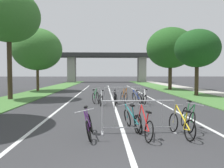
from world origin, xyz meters
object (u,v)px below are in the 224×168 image
object	(u,v)px
tree_left_pine_far	(37,49)
bicycle_black_3	(116,99)
tree_right_oak_mid	(170,48)
bicycle_green_0	(188,118)
crowd_barrier_nearest	(139,117)
bicycle_orange_7	(124,97)
bicycle_silver_1	(101,99)
bicycle_white_6	(144,98)
tree_left_maple_mid	(9,16)
bicycle_teal_4	(132,120)
bicycle_purple_5	(89,125)
bicycle_blue_8	(137,97)
bicycle_red_2	(143,126)
tree_right_cypress_far	(197,49)
bicycle_green_10	(96,97)
bicycle_yellow_9	(181,125)
crowd_barrier_second	(123,95)

from	to	relation	value
tree_left_pine_far	bicycle_black_3	distance (m)	13.74
tree_right_oak_mid	bicycle_green_0	size ratio (longest dim) A/B	4.20
crowd_barrier_nearest	bicycle_orange_7	distance (m)	7.46
bicycle_silver_1	bicycle_white_6	world-z (taller)	bicycle_white_6
tree_left_maple_mid	bicycle_teal_4	distance (m)	13.10
bicycle_silver_1	bicycle_orange_7	xyz separation A→B (m)	(1.51, 1.09, 0.03)
bicycle_purple_5	bicycle_blue_8	xyz separation A→B (m)	(2.57, 7.77, -0.01)
tree_left_pine_far	tree_left_maple_mid	bearing A→B (deg)	-87.88
bicycle_purple_5	bicycle_teal_4	bearing A→B (deg)	-152.98
bicycle_white_6	bicycle_blue_8	xyz separation A→B (m)	(-0.32, 0.93, -0.03)
tree_left_pine_far	bicycle_silver_1	bearing A→B (deg)	-56.90
bicycle_red_2	tree_left_maple_mid	bearing A→B (deg)	120.26
tree_right_cypress_far	bicycle_orange_7	size ratio (longest dim) A/B	3.41
bicycle_red_2	bicycle_orange_7	distance (m)	7.95
crowd_barrier_nearest	bicycle_green_10	size ratio (longest dim) A/B	1.35
tree_left_maple_mid	bicycle_green_10	size ratio (longest dim) A/B	4.51
bicycle_silver_1	bicycle_yellow_9	xyz separation A→B (m)	(2.54, -6.77, -0.01)
tree_left_maple_mid	bicycle_green_10	bearing A→B (deg)	-15.78
crowd_barrier_nearest	bicycle_purple_5	size ratio (longest dim) A/B	1.45
tree_right_cypress_far	bicycle_yellow_9	world-z (taller)	tree_right_cypress_far
bicycle_red_2	bicycle_green_10	size ratio (longest dim) A/B	0.91
bicycle_silver_1	bicycle_purple_5	world-z (taller)	bicycle_purple_5
bicycle_green_10	tree_right_oak_mid	bearing A→B (deg)	64.15
crowd_barrier_nearest	bicycle_green_10	xyz separation A→B (m)	(-1.65, 7.53, -0.15)
tree_left_maple_mid	bicycle_black_3	size ratio (longest dim) A/B	4.74
tree_left_maple_mid	bicycle_purple_5	bearing A→B (deg)	-56.62
tree_left_maple_mid	tree_right_oak_mid	xyz separation A→B (m)	(14.53, 9.37, -1.12)
bicycle_orange_7	bicycle_white_6	bearing A→B (deg)	130.25
tree_left_maple_mid	tree_right_oak_mid	bearing A→B (deg)	32.82
bicycle_yellow_9	bicycle_green_10	size ratio (longest dim) A/B	0.93
bicycle_red_2	bicycle_yellow_9	distance (m)	1.17
crowd_barrier_nearest	bicycle_purple_5	xyz separation A→B (m)	(-1.54, -0.37, -0.17)
tree_right_cypress_far	bicycle_silver_1	bearing A→B (deg)	-147.40
tree_left_maple_mid	crowd_barrier_nearest	xyz separation A→B (m)	(7.91, -9.30, -5.48)
crowd_barrier_second	bicycle_green_0	world-z (taller)	crowd_barrier_second
bicycle_green_0	bicycle_silver_1	world-z (taller)	bicycle_green_0
tree_left_pine_far	bicycle_orange_7	world-z (taller)	tree_left_pine_far
bicycle_orange_7	bicycle_yellow_9	xyz separation A→B (m)	(1.03, -7.86, -0.04)
bicycle_teal_4	bicycle_blue_8	bearing A→B (deg)	68.10
crowd_barrier_nearest	crowd_barrier_second	size ratio (longest dim) A/B	1.00
tree_left_pine_far	bicycle_orange_7	bearing A→B (deg)	-48.45
crowd_barrier_nearest	bicycle_green_0	world-z (taller)	crowd_barrier_nearest
tree_right_oak_mid	crowd_barrier_second	bearing A→B (deg)	-119.09
tree_right_oak_mid	crowd_barrier_second	world-z (taller)	tree_right_oak_mid
bicycle_silver_1	bicycle_green_0	bearing A→B (deg)	-70.40
bicycle_orange_7	bicycle_blue_8	size ratio (longest dim) A/B	0.99
bicycle_teal_4	bicycle_yellow_9	xyz separation A→B (m)	(1.38, -0.79, 0.00)
tree_right_cypress_far	bicycle_green_10	size ratio (longest dim) A/B	3.20
crowd_barrier_nearest	tree_right_oak_mid	bearing A→B (deg)	70.48
crowd_barrier_nearest	crowd_barrier_second	distance (m)	6.93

